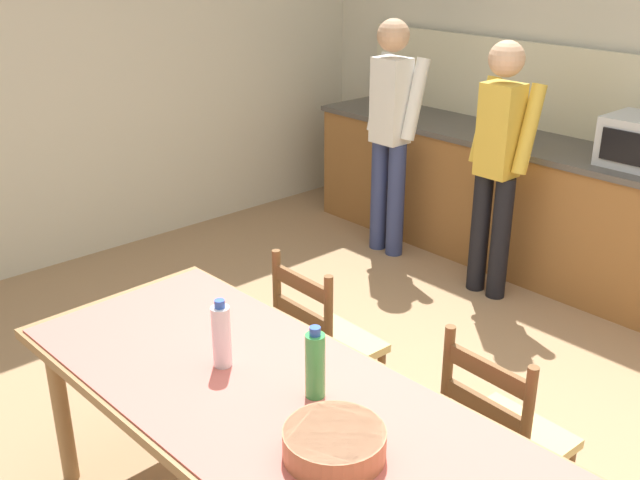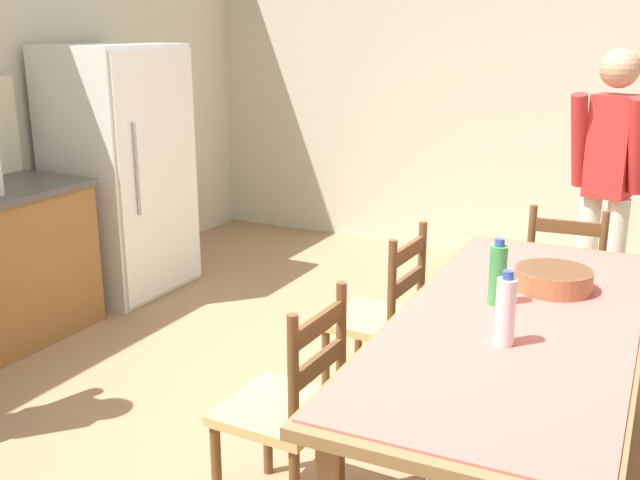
{
  "view_description": "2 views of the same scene",
  "coord_description": "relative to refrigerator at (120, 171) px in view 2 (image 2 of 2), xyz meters",
  "views": [
    {
      "loc": [
        1.76,
        -2.17,
        2.26
      ],
      "look_at": [
        -0.4,
        -0.21,
        1.04
      ],
      "focal_mm": 42.0,
      "sensor_mm": 36.0,
      "label": 1
    },
    {
      "loc": [
        -2.68,
        -1.36,
        1.83
      ],
      "look_at": [
        0.07,
        0.05,
        0.94
      ],
      "focal_mm": 42.0,
      "sensor_mm": 36.0,
      "label": 2
    }
  ],
  "objects": [
    {
      "name": "person_by_table",
      "position": [
        0.72,
        -3.08,
        0.11
      ],
      "size": [
        0.35,
        0.47,
        1.7
      ],
      "rotation": [
        0.0,
        0.0,
        2.91
      ],
      "color": "silver",
      "rests_on": "ground"
    },
    {
      "name": "wall_right",
      "position": [
        2.04,
        -2.19,
        0.6
      ],
      "size": [
        0.12,
        5.2,
        2.9
      ],
      "primitive_type": "cube",
      "color": "beige",
      "rests_on": "ground"
    },
    {
      "name": "refrigerator",
      "position": [
        0.0,
        0.0,
        0.0
      ],
      "size": [
        0.83,
        0.73,
        1.7
      ],
      "color": "white",
      "rests_on": "ground"
    },
    {
      "name": "chair_side_far_right",
      "position": [
        -0.74,
        -2.26,
        -0.41
      ],
      "size": [
        0.43,
        0.42,
        0.91
      ],
      "rotation": [
        0.0,
        0.0,
        3.1
      ],
      "color": "brown",
      "rests_on": "ground"
    },
    {
      "name": "bottle_off_centre",
      "position": [
        -1.1,
        -2.9,
        0.03
      ],
      "size": [
        0.07,
        0.07,
        0.27
      ],
      "color": "green",
      "rests_on": "dining_table"
    },
    {
      "name": "dining_table",
      "position": [
        -1.2,
        -3.01,
        -0.17
      ],
      "size": [
        2.2,
        0.95,
        0.76
      ],
      "rotation": [
        0.0,
        0.0,
        0.03
      ],
      "color": "olive",
      "rests_on": "ground"
    },
    {
      "name": "serving_bowl",
      "position": [
        -0.82,
        -3.07,
        -0.04
      ],
      "size": [
        0.32,
        0.32,
        0.09
      ],
      "color": "#9E6642",
      "rests_on": "dining_table"
    },
    {
      "name": "bottle_near_centre",
      "position": [
        -1.48,
        -3.02,
        0.03
      ],
      "size": [
        0.07,
        0.07,
        0.27
      ],
      "color": "silver",
      "rests_on": "dining_table"
    },
    {
      "name": "chair_side_far_left",
      "position": [
        -1.72,
        -2.29,
        -0.41
      ],
      "size": [
        0.43,
        0.41,
        0.91
      ],
      "rotation": [
        0.0,
        0.0,
        3.12
      ],
      "color": "brown",
      "rests_on": "ground"
    },
    {
      "name": "chair_head_end",
      "position": [
        0.18,
        -2.97,
        -0.41
      ],
      "size": [
        0.43,
        0.45,
        0.91
      ],
      "rotation": [
        0.0,
        0.0,
        1.65
      ],
      "color": "brown",
      "rests_on": "ground"
    },
    {
      "name": "ground_plane",
      "position": [
        -1.22,
        -2.19,
        -0.85
      ],
      "size": [
        8.32,
        8.32,
        0.0
      ],
      "primitive_type": "plane",
      "color": "#9E7A56"
    }
  ]
}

